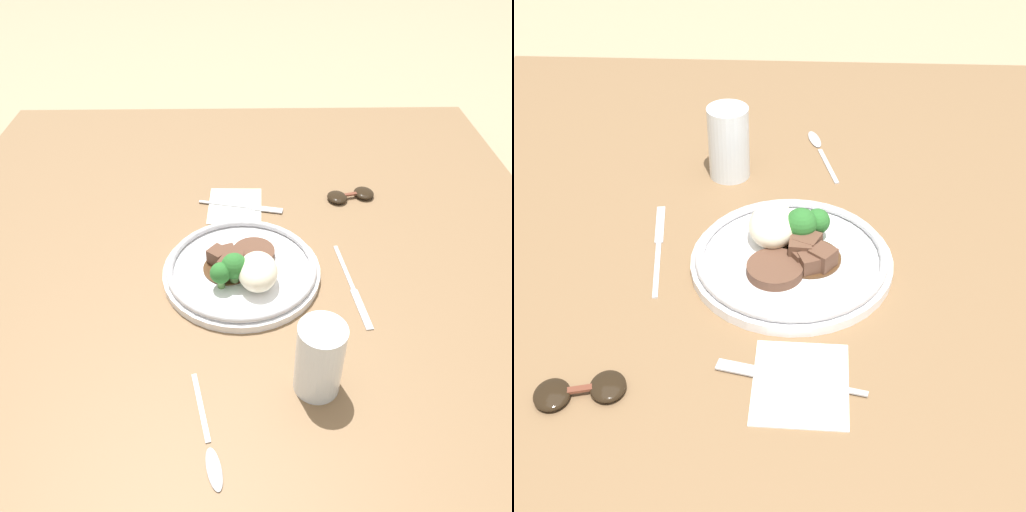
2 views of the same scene
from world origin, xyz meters
The scene contains 9 objects.
ground_plane centered at (0.00, 0.00, 0.00)m, with size 8.00×8.00×0.00m, color #998466.
dining_table centered at (0.00, 0.00, 0.02)m, with size 1.37×1.22×0.04m.
napkin centered at (-0.21, -0.01, 0.04)m, with size 0.13×0.11×0.00m.
plate centered at (0.00, 0.01, 0.06)m, with size 0.27×0.27×0.07m.
juice_glass centered at (0.23, 0.11, 0.09)m, with size 0.06×0.06×0.12m.
fork centered at (-0.20, 0.02, 0.05)m, with size 0.05×0.17×0.00m.
knife centered at (0.04, 0.19, 0.04)m, with size 0.21×0.04×0.00m.
spoon centered at (0.33, -0.03, 0.04)m, with size 0.17×0.05×0.01m.
sunglasses centered at (-0.23, 0.23, 0.05)m, with size 0.07×0.11×0.01m.
Camera 1 is at (0.64, 0.02, 0.63)m, focal length 35.00 mm.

